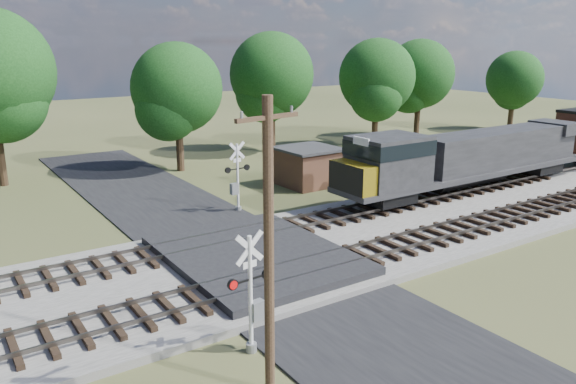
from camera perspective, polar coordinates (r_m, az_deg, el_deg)
ground at (r=24.43m, az=-2.76°, el=-7.72°), size 160.00×160.00×0.00m
ballast_bed at (r=30.71m, az=12.98°, el=-2.97°), size 140.00×10.00×0.30m
road at (r=24.42m, az=-2.76°, el=-7.64°), size 7.00×60.00×0.08m
crossing_panel at (r=24.71m, az=-3.36°, el=-6.67°), size 7.00×9.00×0.62m
track_near at (r=24.44m, az=6.02°, el=-6.74°), size 140.00×2.60×0.33m
track_far at (r=28.21m, az=-0.46°, el=-3.63°), size 140.00×2.60×0.33m
crossing_signal_near at (r=17.66m, az=-3.60°, el=-11.16°), size 1.61×0.35×3.98m
crossing_signal_far at (r=31.92m, az=-5.25°, el=0.91°), size 1.63×0.36×4.05m
utility_pole at (r=14.61m, az=-1.97°, el=-5.40°), size 1.99×0.48×8.20m
equipment_shed at (r=37.93m, az=2.05°, el=2.65°), size 3.89×3.89×2.58m
treeline at (r=42.15m, az=-15.88°, el=10.95°), size 80.19×10.77×11.79m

